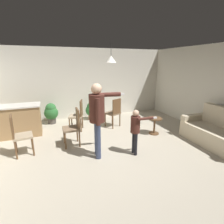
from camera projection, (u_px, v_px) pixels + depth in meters
ground at (119, 150)px, 4.43m from camera, size 7.68×7.68×0.00m
wall_back at (89, 83)px, 6.95m from camera, size 6.40×0.10×2.70m
wall_right at (219, 91)px, 5.14m from camera, size 0.10×6.40×2.70m
couch_floral at (217, 133)px, 4.66m from camera, size 0.90×1.82×1.00m
kitchen_counter at (19, 120)px, 5.22m from camera, size 1.26×0.66×0.95m
side_table_by_couch at (154, 124)px, 5.38m from camera, size 0.44×0.44×0.52m
person_adult at (98, 113)px, 3.86m from camera, size 0.88×0.50×1.73m
person_child at (136, 127)px, 4.08m from camera, size 0.57×0.35×1.11m
dining_chair_by_counter at (19, 134)px, 4.07m from camera, size 0.47×0.47×1.00m
dining_chair_near_wall at (114, 112)px, 5.91m from camera, size 0.56×0.56×1.00m
dining_chair_centre_back at (78, 114)px, 5.63m from camera, size 0.53×0.53×1.00m
dining_chair_spare at (74, 126)px, 4.58m from camera, size 0.42×0.42×1.00m
potted_plant_corner at (91, 110)px, 6.77m from camera, size 0.44×0.44×0.68m
potted_plant_by_wall at (51, 112)px, 6.29m from camera, size 0.49×0.49×0.76m
spare_remote_on_table at (155, 118)px, 5.27m from camera, size 0.13×0.09×0.04m
ceiling_light_pendant at (111, 59)px, 5.10m from camera, size 0.32×0.32×0.55m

